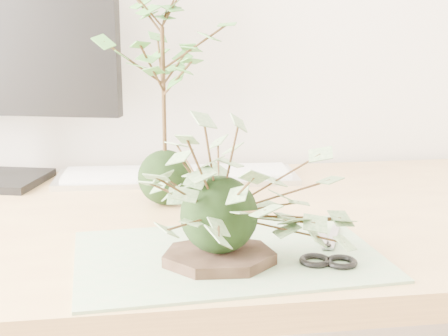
{
  "coord_description": "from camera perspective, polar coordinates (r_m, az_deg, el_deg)",
  "views": [
    {
      "loc": [
        -0.13,
        0.24,
        1.05
      ],
      "look_at": [
        0.0,
        1.14,
        0.84
      ],
      "focal_mm": 50.0,
      "sensor_mm": 36.0,
      "label": 1
    }
  ],
  "objects": [
    {
      "name": "stone_dish",
      "position": [
        0.83,
        -0.45,
        -8.13
      ],
      "size": [
        0.16,
        0.16,
        0.01
      ],
      "primitive_type": "cylinder",
      "rotation": [
        0.0,
        0.0,
        -0.07
      ],
      "color": "black",
      "rests_on": "cutting_mat"
    },
    {
      "name": "cutting_mat",
      "position": [
        0.86,
        0.34,
        -7.99
      ],
      "size": [
        0.43,
        0.3,
        0.0
      ],
      "primitive_type": "cube",
      "rotation": [
        0.0,
        0.0,
        0.06
      ],
      "color": "gray",
      "rests_on": "desk"
    },
    {
      "name": "maple_kokedama",
      "position": [
        1.07,
        -5.65,
        11.47
      ],
      "size": [
        0.27,
        0.27,
        0.4
      ],
      "rotation": [
        0.0,
        0.0,
        -0.32
      ],
      "color": "black",
      "rests_on": "desk"
    },
    {
      "name": "scissors",
      "position": [
        0.86,
        10.0,
        -7.87
      ],
      "size": [
        0.09,
        0.18,
        0.01
      ],
      "rotation": [
        0.0,
        0.0,
        -0.3
      ],
      "color": "#90919D",
      "rests_on": "cutting_mat"
    },
    {
      "name": "keyboard",
      "position": [
        1.27,
        -4.32,
        -0.69
      ],
      "size": [
        0.49,
        0.17,
        0.02
      ],
      "rotation": [
        0.0,
        0.0,
        -0.06
      ],
      "color": "#BEBEBE",
      "rests_on": "desk"
    },
    {
      "name": "ivy_kokedama",
      "position": [
        0.8,
        -0.46,
        -0.99
      ],
      "size": [
        0.34,
        0.34,
        0.2
      ],
      "rotation": [
        0.0,
        0.0,
        0.22
      ],
      "color": "black",
      "rests_on": "stone_dish"
    },
    {
      "name": "desk",
      "position": [
        1.08,
        0.77,
        -8.62
      ],
      "size": [
        1.6,
        0.7,
        0.74
      ],
      "color": "tan",
      "rests_on": "ground_plane"
    }
  ]
}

